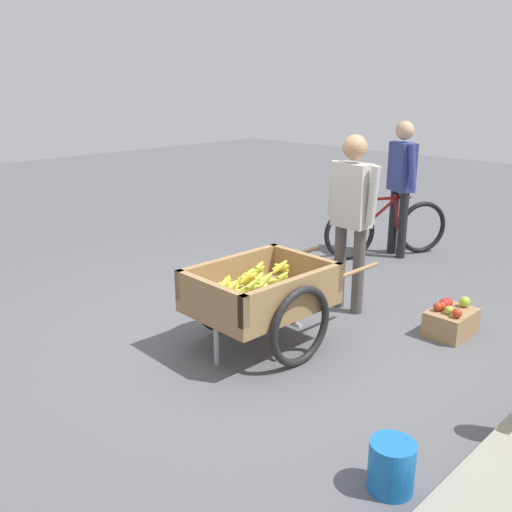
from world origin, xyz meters
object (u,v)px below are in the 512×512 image
Objects in this scene: cyclist_person at (401,177)px; apple_crate at (451,320)px; plastic_bucket at (391,466)px; bicycle at (387,229)px; vendor_person at (352,208)px; fruit_cart at (261,296)px.

apple_crate is (1.70, 1.58, -0.86)m from cyclist_person.
bicycle is at bearing -147.11° from plastic_bucket.
plastic_bucket is 2.17m from apple_crate.
vendor_person is 1.97m from cyclist_person.
fruit_cart is at bearing -113.77° from plastic_bucket.
vendor_person is 1.97m from bicycle.
bicycle is at bearing -167.33° from fruit_cart.
plastic_bucket is at bearing 41.26° from vendor_person.
apple_crate is at bearing 99.69° from vendor_person.
bicycle is 0.91× the size of cyclist_person.
apple_crate reaches higher than plastic_bucket.
cyclist_person reaches higher than apple_crate.
bicycle is at bearing -28.52° from cyclist_person.
bicycle is 4.33m from plastic_bucket.
plastic_bucket is at bearing 32.89° from bicycle.
cyclist_person is at bearing -161.85° from vendor_person.
vendor_person is at bearing -80.31° from apple_crate.
fruit_cart is at bearing -1.87° from vendor_person.
fruit_cart is 3.12m from cyclist_person.
cyclist_person is 3.73× the size of apple_crate.
plastic_bucket is at bearing 18.64° from apple_crate.
apple_crate is at bearing -161.36° from plastic_bucket.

